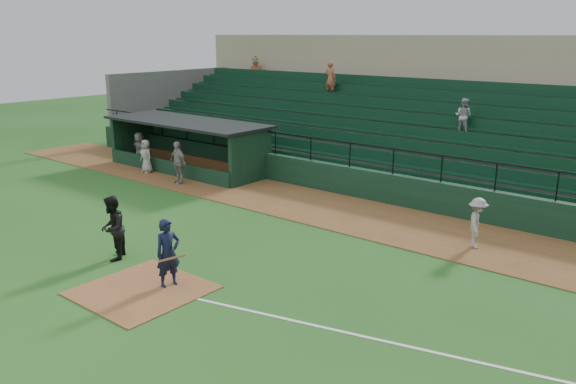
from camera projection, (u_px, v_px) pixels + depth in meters
The scene contains 12 objects.
ground at pixel (172, 279), 15.84m from camera, with size 90.00×90.00×0.00m, color #22571C.
warning_track at pixel (339, 211), 21.81m from camera, with size 40.00×4.00×0.03m, color brown.
home_plate_dirt at pixel (142, 290), 15.09m from camera, with size 3.00×3.00×0.03m, color brown.
foul_line at pixel (473, 361), 11.84m from camera, with size 18.00×0.09×0.01m, color white.
stadium_structure at pixel (441, 125), 27.52m from camera, with size 38.00×13.08×6.40m.
dugout at pixel (194, 141), 28.59m from camera, with size 8.90×3.20×2.42m.
batter_at_plate at pixel (168, 253), 15.14m from camera, with size 1.09×0.76×1.85m.
umpire at pixel (112, 228), 16.98m from camera, with size 0.94×0.73×1.93m, color black.
runner at pixel (477, 223), 17.90m from camera, with size 1.02×0.59×1.59m, color #9E9994.
dugout_player_a at pixel (178, 162), 25.62m from camera, with size 1.10×0.46×1.88m, color #9A9590.
dugout_player_b at pixel (146, 156), 27.66m from camera, with size 0.78×0.51×1.59m, color #A7A19C.
dugout_player_c at pixel (140, 149), 29.12m from camera, with size 1.58×0.50×1.70m, color gray.
Camera 1 is at (11.75, -9.32, 6.46)m, focal length 36.18 mm.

